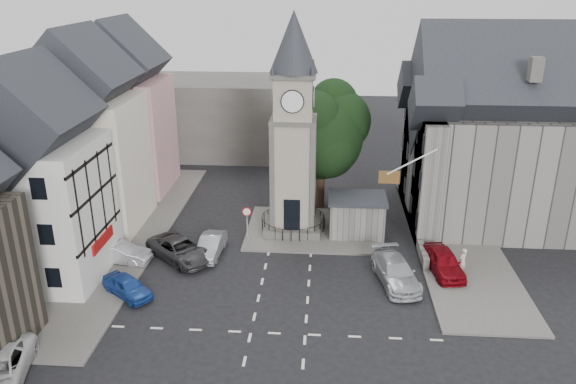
# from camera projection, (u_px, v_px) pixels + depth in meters

# --- Properties ---
(ground) EXTENTS (120.00, 120.00, 0.00)m
(ground) POSITION_uv_depth(u_px,v_px,m) (285.00, 282.00, 35.94)
(ground) COLOR black
(ground) RESTS_ON ground
(pavement_west) EXTENTS (6.00, 30.00, 0.14)m
(pavement_west) POSITION_uv_depth(u_px,v_px,m) (126.00, 235.00, 42.31)
(pavement_west) COLOR #595651
(pavement_west) RESTS_ON ground
(pavement_east) EXTENTS (6.00, 26.00, 0.14)m
(pavement_east) POSITION_uv_depth(u_px,v_px,m) (451.00, 233.00, 42.56)
(pavement_east) COLOR #595651
(pavement_east) RESTS_ON ground
(central_island) EXTENTS (10.00, 8.00, 0.16)m
(central_island) POSITION_uv_depth(u_px,v_px,m) (313.00, 229.00, 43.25)
(central_island) COLOR #595651
(central_island) RESTS_ON ground
(road_markings) EXTENTS (20.00, 8.00, 0.01)m
(road_markings) POSITION_uv_depth(u_px,v_px,m) (278.00, 333.00, 30.82)
(road_markings) COLOR silver
(road_markings) RESTS_ON ground
(clock_tower) EXTENTS (4.86, 4.86, 16.25)m
(clock_tower) POSITION_uv_depth(u_px,v_px,m) (294.00, 127.00, 40.42)
(clock_tower) COLOR #4C4944
(clock_tower) RESTS_ON ground
(stone_shelter) EXTENTS (4.30, 3.30, 3.08)m
(stone_shelter) POSITION_uv_depth(u_px,v_px,m) (357.00, 216.00, 42.03)
(stone_shelter) COLOR #5C5954
(stone_shelter) RESTS_ON ground
(town_tree) EXTENTS (7.20, 7.20, 10.80)m
(town_tree) POSITION_uv_depth(u_px,v_px,m) (322.00, 126.00, 45.37)
(town_tree) COLOR black
(town_tree) RESTS_ON ground
(warning_sign_post) EXTENTS (0.70, 0.19, 2.85)m
(warning_sign_post) POSITION_uv_depth(u_px,v_px,m) (247.00, 218.00, 40.47)
(warning_sign_post) COLOR black
(warning_sign_post) RESTS_ON ground
(terrace_pink) EXTENTS (8.10, 7.60, 12.80)m
(terrace_pink) POSITION_uv_depth(u_px,v_px,m) (124.00, 118.00, 49.45)
(terrace_pink) COLOR pink
(terrace_pink) RESTS_ON ground
(terrace_cream) EXTENTS (8.10, 7.60, 12.80)m
(terrace_cream) POSITION_uv_depth(u_px,v_px,m) (87.00, 144.00, 42.01)
(terrace_cream) COLOR #F2E0CA
(terrace_cream) RESTS_ON ground
(terrace_tudor) EXTENTS (8.10, 7.60, 12.00)m
(terrace_tudor) POSITION_uv_depth(u_px,v_px,m) (36.00, 186.00, 34.72)
(terrace_tudor) COLOR silver
(terrace_tudor) RESTS_ON ground
(backdrop_west) EXTENTS (20.00, 10.00, 8.00)m
(backdrop_west) POSITION_uv_depth(u_px,v_px,m) (195.00, 116.00, 61.31)
(backdrop_west) COLOR #4C4944
(backdrop_west) RESTS_ON ground
(east_building) EXTENTS (14.40, 11.40, 12.60)m
(east_building) POSITION_uv_depth(u_px,v_px,m) (499.00, 145.00, 42.87)
(east_building) COLOR #5C5954
(east_building) RESTS_ON ground
(east_boundary_wall) EXTENTS (0.40, 16.00, 0.90)m
(east_boundary_wall) POSITION_uv_depth(u_px,v_px,m) (410.00, 217.00, 44.47)
(east_boundary_wall) COLOR #5C5954
(east_boundary_wall) RESTS_ON ground
(flagpole) EXTENTS (3.68, 0.10, 2.74)m
(flagpole) POSITION_uv_depth(u_px,v_px,m) (412.00, 162.00, 36.59)
(flagpole) COLOR white
(flagpole) RESTS_ON ground
(car_west_blue) EXTENTS (3.92, 3.48, 1.28)m
(car_west_blue) POSITION_uv_depth(u_px,v_px,m) (127.00, 286.00, 34.25)
(car_west_blue) COLOR #1B4096
(car_west_blue) RESTS_ON ground
(car_west_silver) EXTENTS (4.43, 2.00, 1.41)m
(car_west_silver) POSITION_uv_depth(u_px,v_px,m) (120.00, 253.00, 38.24)
(car_west_silver) COLOR #ABABB3
(car_west_silver) RESTS_ON ground
(car_west_grey) EXTENTS (5.68, 5.39, 1.49)m
(car_west_grey) POSITION_uv_depth(u_px,v_px,m) (180.00, 249.00, 38.61)
(car_west_grey) COLOR #323234
(car_west_grey) RESTS_ON ground
(car_island_silver) EXTENTS (1.71, 4.28, 1.38)m
(car_island_silver) POSITION_uv_depth(u_px,v_px,m) (211.00, 246.00, 39.22)
(car_island_silver) COLOR #9FA3A7
(car_island_silver) RESTS_ON ground
(car_island_east) EXTENTS (3.23, 5.68, 1.55)m
(car_island_east) POSITION_uv_depth(u_px,v_px,m) (396.00, 272.00, 35.66)
(car_island_east) COLOR #B5BABE
(car_island_east) RESTS_ON ground
(car_east_red) EXTENTS (2.52, 4.86, 1.58)m
(car_east_red) POSITION_uv_depth(u_px,v_px,m) (444.00, 262.00, 36.85)
(car_east_red) COLOR maroon
(car_east_red) RESTS_ON ground
(pedestrian) EXTENTS (0.78, 0.77, 1.81)m
(pedestrian) POSITION_uv_depth(u_px,v_px,m) (463.00, 261.00, 36.71)
(pedestrian) COLOR beige
(pedestrian) RESTS_ON ground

